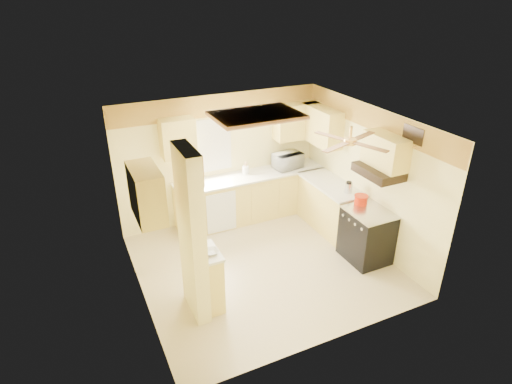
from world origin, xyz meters
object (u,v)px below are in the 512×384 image
dutch_oven (361,200)px  stove (367,235)px  bowl (212,252)px  kettle (349,187)px  microwave (288,161)px

dutch_oven → stove: bearing=-96.7°
stove → bowl: (-2.78, -0.07, 0.50)m
kettle → microwave: bearing=106.2°
microwave → kettle: microwave is taller
stove → kettle: kettle is taller
stove → microwave: size_ratio=1.65×
microwave → kettle: (0.42, -1.45, -0.05)m
bowl → kettle: kettle is taller
bowl → kettle: 2.95m
kettle → bowl: bearing=-165.0°
dutch_oven → bowl: bearing=-172.8°
microwave → dutch_oven: (0.38, -1.86, -0.10)m
stove → microwave: microwave is taller
kettle → dutch_oven: bearing=-95.5°
stove → dutch_oven: size_ratio=3.88×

